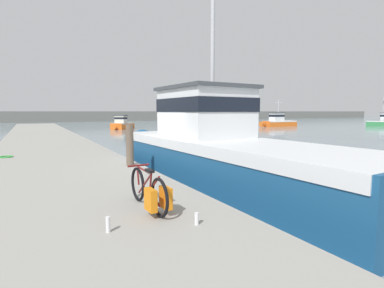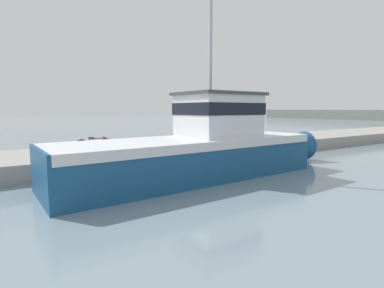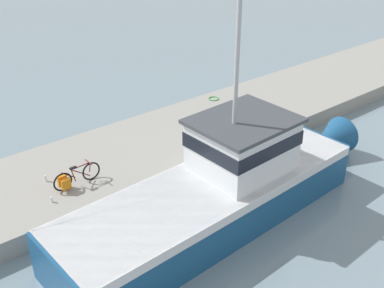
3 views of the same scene
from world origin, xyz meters
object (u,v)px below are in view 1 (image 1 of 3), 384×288
boat_red_outer (278,121)px  boat_green_anchored (382,122)px  boat_orange_near (122,124)px  mooring_post (130,145)px  boat_blue_far (206,126)px  fishing_boat_main (217,149)px  water_bottle_on_curb (108,224)px  water_bottle_by_bike (197,219)px  bicycle_touring (151,192)px

boat_red_outer → boat_green_anchored: size_ratio=1.48×
boat_orange_near → mooring_post: bearing=115.5°
boat_orange_near → boat_blue_far: (5.92, -13.68, 0.16)m
fishing_boat_main → boat_green_anchored: fishing_boat_main is taller
boat_green_anchored → mooring_post: size_ratio=3.64×
boat_orange_near → boat_green_anchored: bearing=-158.8°
boat_green_anchored → mooring_post: (-48.99, -19.19, 0.58)m
fishing_boat_main → water_bottle_on_curb: (-4.68, -4.19, -0.39)m
fishing_boat_main → water_bottle_on_curb: 6.29m
boat_blue_far → water_bottle_by_bike: (-15.41, -25.24, -0.05)m
water_bottle_by_bike → bicycle_touring: bearing=111.7°
boat_green_anchored → water_bottle_by_bike: bearing=-4.6°
fishing_boat_main → mooring_post: 2.97m
boat_green_anchored → water_bottle_on_curb: size_ratio=20.48×
fishing_boat_main → boat_red_outer: size_ratio=1.78×
boat_red_outer → boat_orange_near: boat_red_outer is taller
boat_orange_near → water_bottle_on_curb: boat_orange_near is taller
boat_red_outer → water_bottle_by_bike: bearing=133.9°
mooring_post → water_bottle_on_curb: (-1.97, -5.37, -0.56)m
boat_red_outer → mooring_post: 43.63m
boat_red_outer → water_bottle_by_bike: 47.93m
bicycle_touring → water_bottle_on_curb: bearing=-147.3°
boat_blue_far → water_bottle_by_bike: size_ratio=27.31×
boat_red_outer → water_bottle_on_curb: (-35.80, -32.92, -0.03)m
boat_green_anchored → mooring_post: boat_green_anchored is taller
boat_red_outer → mooring_post: bearing=129.0°
boat_orange_near → bicycle_touring: size_ratio=2.74×
water_bottle_on_curb → boat_blue_far: bearing=56.1°
boat_red_outer → boat_blue_far: bearing=112.8°
water_bottle_on_curb → water_bottle_by_bike: 1.36m
mooring_post → boat_green_anchored: bearing=21.4°
boat_blue_far → water_bottle_by_bike: 29.58m
boat_red_outer → bicycle_touring: 47.54m
boat_blue_far → water_bottle_on_curb: size_ratio=22.66×
bicycle_touring → water_bottle_by_bike: size_ratio=8.84×
boat_orange_near → boat_green_anchored: size_ratio=0.98×
fishing_boat_main → water_bottle_by_bike: 5.68m
boat_red_outer → mooring_post: size_ratio=5.38×
boat_blue_far → bicycle_touring: (-15.81, -24.25, 0.20)m
water_bottle_on_curb → water_bottle_by_bike: bearing=-15.7°
boat_red_outer → boat_blue_far: 20.70m
bicycle_touring → boat_blue_far: bearing=55.5°
fishing_boat_main → water_bottle_by_bike: fishing_boat_main is taller
boat_orange_near → water_bottle_by_bike: boat_orange_near is taller
mooring_post → boat_orange_near: bearing=75.1°
boat_blue_far → mooring_post: boat_blue_far is taller
boat_blue_far → boat_red_outer: bearing=-85.5°
mooring_post → water_bottle_by_bike: bearing=-96.5°
water_bottle_by_bike → fishing_boat_main: bearing=53.5°
water_bottle_on_curb → boat_green_anchored: bearing=25.7°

